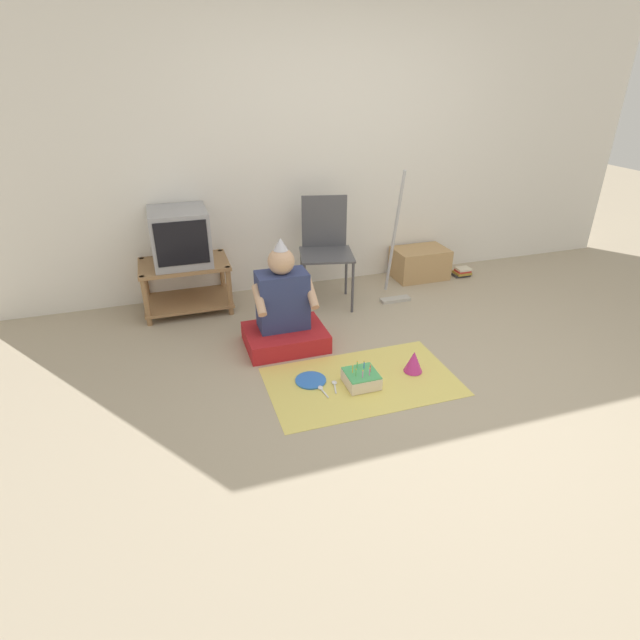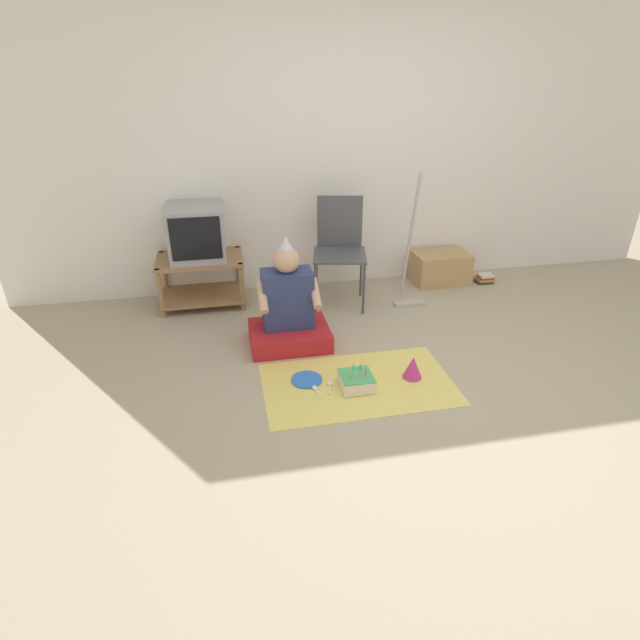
# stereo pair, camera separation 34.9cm
# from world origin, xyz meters

# --- Properties ---
(ground_plane) EXTENTS (16.00, 16.00, 0.00)m
(ground_plane) POSITION_xyz_m (0.00, 0.00, 0.00)
(ground_plane) COLOR tan
(wall_back) EXTENTS (6.40, 0.06, 2.55)m
(wall_back) POSITION_xyz_m (0.00, 2.12, 1.27)
(wall_back) COLOR white
(wall_back) RESTS_ON ground_plane
(tv_stand) EXTENTS (0.75, 0.51, 0.44)m
(tv_stand) POSITION_xyz_m (-1.47, 1.84, 0.26)
(tv_stand) COLOR #997047
(tv_stand) RESTS_ON ground_plane
(tv) EXTENTS (0.47, 0.49, 0.46)m
(tv) POSITION_xyz_m (-1.47, 1.84, 0.67)
(tv) COLOR #99999E
(tv) RESTS_ON tv_stand
(folding_chair) EXTENTS (0.54, 0.53, 0.94)m
(folding_chair) POSITION_xyz_m (-0.25, 1.66, 0.54)
(folding_chair) COLOR #4C4C51
(folding_chair) RESTS_ON ground_plane
(cardboard_box_stack) EXTENTS (0.53, 0.36, 0.30)m
(cardboard_box_stack) POSITION_xyz_m (0.84, 1.88, 0.15)
(cardboard_box_stack) COLOR tan
(cardboard_box_stack) RESTS_ON ground_plane
(dust_mop) EXTENTS (0.28, 0.27, 1.18)m
(dust_mop) POSITION_xyz_m (0.36, 1.48, 0.34)
(dust_mop) COLOR #B2ADA3
(dust_mop) RESTS_ON ground_plane
(book_pile) EXTENTS (0.17, 0.14, 0.09)m
(book_pile) POSITION_xyz_m (1.28, 1.77, 0.04)
(book_pile) COLOR #333338
(book_pile) RESTS_ON ground_plane
(person_seated) EXTENTS (0.61, 0.47, 0.85)m
(person_seated) POSITION_xyz_m (-0.81, 0.96, 0.27)
(person_seated) COLOR red
(person_seated) RESTS_ON ground_plane
(party_cloth) EXTENTS (1.29, 0.76, 0.01)m
(party_cloth) POSITION_xyz_m (-0.44, 0.29, 0.00)
(party_cloth) COLOR #EAD666
(party_cloth) RESTS_ON ground_plane
(birthday_cake) EXTENTS (0.22, 0.22, 0.15)m
(birthday_cake) POSITION_xyz_m (-0.46, 0.25, 0.05)
(birthday_cake) COLOR #F4E0C6
(birthday_cake) RESTS_ON party_cloth
(party_hat_blue) EXTENTS (0.13, 0.13, 0.16)m
(party_hat_blue) POSITION_xyz_m (-0.05, 0.29, 0.08)
(party_hat_blue) COLOR #CC338C
(party_hat_blue) RESTS_ON party_cloth
(paper_plate) EXTENTS (0.21, 0.21, 0.01)m
(paper_plate) POSITION_xyz_m (-0.78, 0.40, 0.01)
(paper_plate) COLOR blue
(paper_plate) RESTS_ON party_cloth
(plastic_spoon_near) EXTENTS (0.05, 0.14, 0.01)m
(plastic_spoon_near) POSITION_xyz_m (-0.63, 0.30, 0.01)
(plastic_spoon_near) COLOR white
(plastic_spoon_near) RESTS_ON party_cloth
(plastic_spoon_far) EXTENTS (0.04, 0.14, 0.01)m
(plastic_spoon_far) POSITION_xyz_m (-0.74, 0.27, 0.01)
(plastic_spoon_far) COLOR white
(plastic_spoon_far) RESTS_ON party_cloth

